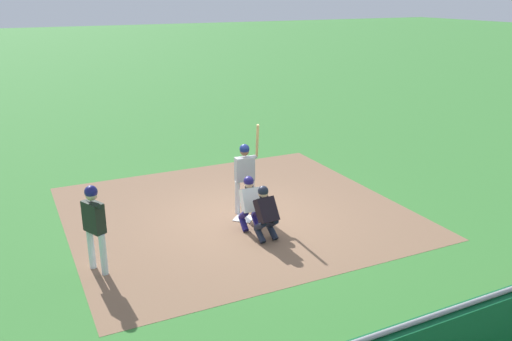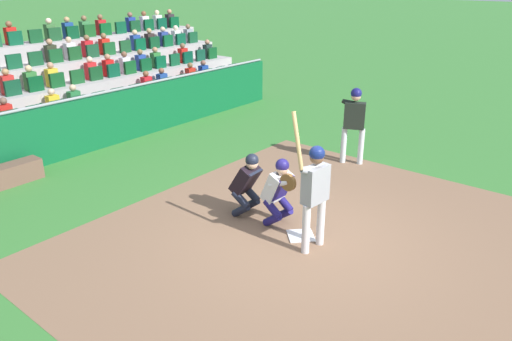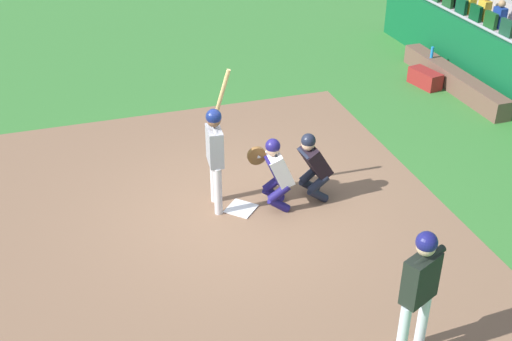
% 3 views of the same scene
% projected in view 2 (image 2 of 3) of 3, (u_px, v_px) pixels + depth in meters
% --- Properties ---
extents(ground_plane, '(160.00, 160.00, 0.00)m').
position_uv_depth(ground_plane, '(301.00, 236.00, 8.41)').
color(ground_plane, '#367731').
extents(infield_dirt_patch, '(8.16, 7.63, 0.01)m').
position_uv_depth(infield_dirt_patch, '(326.00, 246.00, 8.12)').
color(infield_dirt_patch, '#816047').
rests_on(infield_dirt_patch, ground_plane).
extents(home_plate_marker, '(0.62, 0.62, 0.02)m').
position_uv_depth(home_plate_marker, '(301.00, 236.00, 8.40)').
color(home_plate_marker, white).
rests_on(home_plate_marker, infield_dirt_patch).
extents(batter_at_plate, '(0.59, 0.49, 2.31)m').
position_uv_depth(batter_at_plate, '(315.00, 186.00, 7.64)').
color(batter_at_plate, silver).
rests_on(batter_at_plate, ground_plane).
extents(catcher_crouching, '(0.49, 0.72, 1.29)m').
position_uv_depth(catcher_crouching, '(279.00, 188.00, 8.53)').
color(catcher_crouching, navy).
rests_on(catcher_crouching, ground_plane).
extents(home_plate_umpire, '(0.48, 0.52, 1.25)m').
position_uv_depth(home_plate_umpire, '(247.00, 181.00, 8.90)').
color(home_plate_umpire, '#1A1F2F').
rests_on(home_plate_umpire, ground_plane).
extents(dugout_wall, '(14.59, 0.24, 1.42)m').
position_uv_depth(dugout_wall, '(76.00, 127.00, 11.99)').
color(dugout_wall, '#0E572D').
rests_on(dugout_wall, ground_plane).
extents(on_deck_batter, '(0.39, 0.58, 1.80)m').
position_uv_depth(on_deck_batter, '(354.00, 118.00, 11.23)').
color(on_deck_batter, silver).
rests_on(on_deck_batter, ground_plane).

